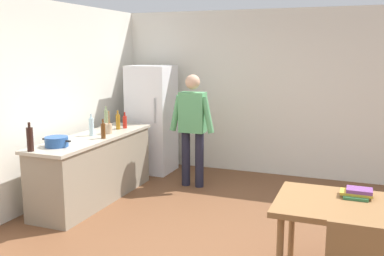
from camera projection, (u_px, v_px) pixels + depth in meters
name	position (u px, v px, depth m)	size (l,w,h in m)	color
ground_plane	(214.00, 246.00, 4.60)	(14.00, 14.00, 0.00)	brown
wall_back	(271.00, 93.00, 7.12)	(6.40, 0.12, 2.70)	silver
wall_left	(24.00, 106.00, 5.46)	(0.12, 5.60, 2.70)	silver
kitchen_counter	(94.00, 168.00, 5.96)	(0.64, 2.20, 0.90)	gray
refrigerator	(152.00, 119.00, 7.32)	(0.70, 0.67, 1.80)	white
person	(193.00, 123.00, 6.46)	(0.70, 0.22, 1.70)	#1E1E2D
dining_table	(358.00, 213.00, 3.71)	(1.40, 0.90, 0.75)	olive
cooking_pot	(57.00, 142.00, 5.23)	(0.40, 0.28, 0.12)	#285193
utensil_jar	(108.00, 128.00, 6.04)	(0.11, 0.11, 0.32)	tan
bottle_sauce_red	(125.00, 122.00, 6.46)	(0.06, 0.06, 0.24)	#B22319
bottle_wine_dark	(30.00, 139.00, 4.97)	(0.08, 0.08, 0.34)	black
bottle_vinegar_tall	(106.00, 118.00, 6.52)	(0.06, 0.06, 0.32)	gray
bottle_oil_amber	(118.00, 122.00, 6.36)	(0.06, 0.06, 0.28)	#996619
bottle_beer_brown	(103.00, 131.00, 5.70)	(0.06, 0.06, 0.26)	#5B3314
bottle_water_clear	(91.00, 127.00, 5.89)	(0.07, 0.07, 0.30)	silver
book_stack	(357.00, 193.00, 3.88)	(0.28, 0.20, 0.08)	#387A47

